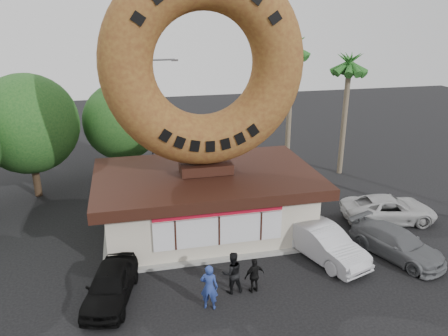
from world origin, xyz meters
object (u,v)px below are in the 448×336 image
object	(u,v)px
car_grey	(397,243)
person_left	(209,287)
giant_donut	(204,65)
car_black	(111,284)
person_center	(232,273)
car_white	(389,209)
donut_shop	(206,200)
car_silver	(323,242)
person_right	(254,275)
street_lamp	(153,110)

from	to	relation	value
car_grey	person_left	bearing A→B (deg)	168.94
giant_donut	car_black	world-z (taller)	giant_donut
person_center	car_white	bearing A→B (deg)	-158.35
car_black	car_grey	world-z (taller)	car_black
donut_shop	car_black	size ratio (longest dim) A/B	2.71
car_silver	donut_shop	bearing A→B (deg)	122.26
person_right	car_silver	size ratio (longest dim) A/B	0.32
person_left	car_white	world-z (taller)	person_left
person_center	car_black	bearing A→B (deg)	-8.98
street_lamp	person_center	world-z (taller)	street_lamp
street_lamp	donut_shop	bearing A→B (deg)	-79.50
car_grey	car_silver	bearing A→B (deg)	146.91
street_lamp	person_left	size ratio (longest dim) A/B	4.19
person_center	person_right	xyz separation A→B (m)	(0.89, -0.19, -0.14)
street_lamp	car_black	world-z (taller)	street_lamp
giant_donut	car_grey	xyz separation A→B (m)	(8.27, -4.56, -7.97)
person_center	car_silver	world-z (taller)	person_center
car_silver	car_white	size ratio (longest dim) A/B	0.94
donut_shop	car_white	bearing A→B (deg)	-6.42
person_left	person_right	world-z (taller)	person_left
car_black	car_silver	bearing A→B (deg)	19.78
person_left	car_white	size ratio (longest dim) A/B	0.38
street_lamp	car_white	xyz separation A→B (m)	(11.89, -11.14, -3.77)
giant_donut	person_center	world-z (taller)	giant_donut
person_right	car_white	distance (m)	10.22
car_silver	car_black	bearing A→B (deg)	167.37
giant_donut	person_center	size ratio (longest dim) A/B	5.31
person_right	car_black	bearing A→B (deg)	-20.85
person_left	car_grey	world-z (taller)	person_left
person_left	street_lamp	bearing A→B (deg)	-67.27
person_center	car_grey	world-z (taller)	person_center
person_center	car_white	world-z (taller)	person_center
street_lamp	person_left	world-z (taller)	street_lamp
person_center	car_white	size ratio (longest dim) A/B	0.36
donut_shop	street_lamp	bearing A→B (deg)	100.50
street_lamp	person_right	bearing A→B (deg)	-80.05
person_center	person_right	bearing A→B (deg)	165.79
car_black	car_silver	world-z (taller)	car_silver
person_right	giant_donut	bearing A→B (deg)	-94.15
person_right	car_white	size ratio (longest dim) A/B	0.30
person_center	car_grey	bearing A→B (deg)	-175.28
person_left	car_black	size ratio (longest dim) A/B	0.46
person_right	car_silver	world-z (taller)	car_silver
car_white	car_black	bearing A→B (deg)	114.42
giant_donut	car_grey	bearing A→B (deg)	-28.90
donut_shop	person_center	world-z (taller)	donut_shop
donut_shop	car_silver	world-z (taller)	donut_shop
person_left	giant_donut	bearing A→B (deg)	-79.80
person_center	person_right	size ratio (longest dim) A/B	1.19
car_black	car_grey	bearing A→B (deg)	15.16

